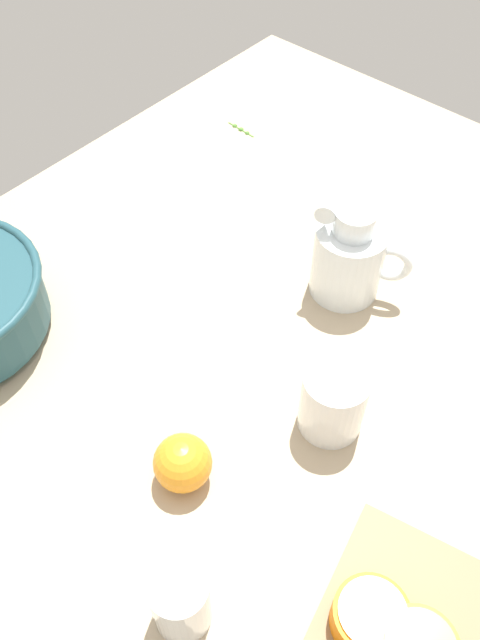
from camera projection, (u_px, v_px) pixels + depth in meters
ground_plane at (274, 348)px, 91.47cm from camera, size 128.78×106.84×3.00cm
juice_pitcher at (348, 262)px, 92.27cm from camera, size 9.95×13.65×15.64cm
juice_glass at (333, 403)px, 79.03cm from camera, size 7.98×7.98×9.61cm
second_glass at (181, 602)px, 64.78cm from camera, size 5.95×5.95×9.10cm
orange_half_1 at (370, 617)px, 63.90cm from camera, size 7.59×7.59×3.84cm
loose_orange_1 at (183, 463)px, 75.06cm from camera, size 6.82×6.82×6.82cm
herb_sprig_0 at (241, 128)px, 120.89cm from camera, size 1.06×6.39×0.98cm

